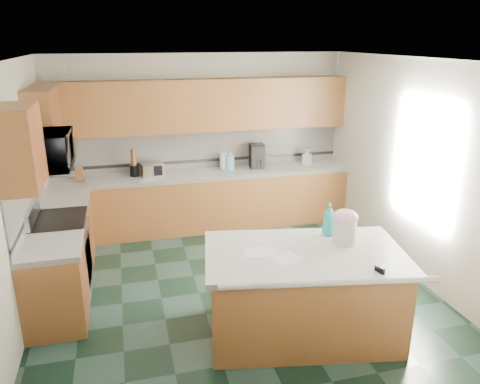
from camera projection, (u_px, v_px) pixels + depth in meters
name	position (u px, v px, depth m)	size (l,w,h in m)	color
floor	(235.00, 288.00, 5.72)	(4.60, 4.60, 0.00)	black
ceiling	(234.00, 60.00, 4.87)	(4.60, 4.60, 0.00)	white
wall_back	(200.00, 141.00, 7.42)	(4.60, 0.04, 2.70)	silver
wall_front	(317.00, 282.00, 3.16)	(4.60, 0.04, 2.70)	silver
wall_left	(13.00, 200.00, 4.74)	(0.04, 4.60, 2.70)	silver
wall_right	(415.00, 169.00, 5.84)	(0.04, 4.60, 2.70)	silver
back_base_cab	(205.00, 202.00, 7.42)	(4.60, 0.60, 0.86)	#592814
back_countertop	(204.00, 174.00, 7.27)	(4.60, 0.64, 0.06)	white
back_upper_cab	(201.00, 105.00, 7.07)	(4.60, 0.33, 0.78)	#592814
back_backsplash	(201.00, 149.00, 7.43)	(4.60, 0.02, 0.63)	silver
back_accent_band	(201.00, 161.00, 7.49)	(4.60, 0.01, 0.05)	black
left_base_cab_rear	(68.00, 232.00, 6.29)	(0.60, 0.82, 0.86)	#592814
left_counter_rear	(64.00, 200.00, 6.15)	(0.64, 0.82, 0.06)	white
left_base_cab_front	(55.00, 288.00, 4.89)	(0.60, 0.72, 0.86)	#592814
left_counter_front	(50.00, 248.00, 4.74)	(0.64, 0.72, 0.06)	white
left_backsplash	(27.00, 194.00, 5.29)	(0.02, 2.30, 0.63)	silver
left_accent_band	(30.00, 210.00, 5.36)	(0.01, 2.30, 0.05)	black
left_upper_cab_rear	(44.00, 119.00, 5.91)	(0.33, 1.09, 0.78)	#592814
left_upper_cab_front	(20.00, 148.00, 4.38)	(0.33, 0.72, 0.78)	#592814
range_body	(62.00, 256.00, 5.57)	(0.60, 0.76, 0.88)	#B7B7BC
range_oven_door	(88.00, 257.00, 5.65)	(0.02, 0.68, 0.55)	black
range_cooktop	(58.00, 221.00, 5.42)	(0.62, 0.78, 0.04)	black
range_handle	(87.00, 227.00, 5.53)	(0.02, 0.02, 0.66)	#B7B7BC
range_backguard	(32.00, 213.00, 5.32)	(0.06, 0.76, 0.18)	#B7B7BC
microwave	(48.00, 151.00, 5.16)	(0.73, 0.50, 0.41)	#B7B7BC
island_base	(303.00, 295.00, 4.75)	(1.86, 1.06, 0.86)	#592814
island_top	(305.00, 254.00, 4.60)	(1.96, 1.16, 0.06)	white
island_bullnose	(330.00, 283.00, 4.07)	(0.06, 0.06, 1.96)	white
treat_jar	(344.00, 232.00, 4.75)	(0.24, 0.24, 0.25)	silver
treat_jar_lid	(345.00, 217.00, 4.70)	(0.26, 0.26, 0.16)	#ECB1C1
treat_jar_knob	(346.00, 212.00, 4.68)	(0.03, 0.03, 0.08)	tan
treat_jar_knob_end_l	(342.00, 213.00, 4.67)	(0.04, 0.04, 0.04)	tan
treat_jar_knob_end_r	(350.00, 212.00, 4.69)	(0.04, 0.04, 0.04)	tan
soap_bottle_island	(329.00, 220.00, 4.93)	(0.14, 0.14, 0.35)	#1FA5AE
paper_sheet_a	(287.00, 259.00, 4.44)	(0.27, 0.21, 0.00)	white
paper_sheet_b	(260.00, 252.00, 4.58)	(0.31, 0.24, 0.00)	white
clamp_body	(380.00, 271.00, 4.19)	(0.03, 0.11, 0.09)	black
clamp_handle	(383.00, 276.00, 4.14)	(0.02, 0.02, 0.07)	black
knife_block	(79.00, 174.00, 6.84)	(0.11, 0.09, 0.20)	#472814
utensil_crock	(134.00, 170.00, 7.06)	(0.14, 0.14, 0.17)	black
utensil_bundle	(133.00, 157.00, 7.00)	(0.08, 0.08, 0.25)	#472814
toaster_oven	(152.00, 169.00, 7.09)	(0.33, 0.23, 0.19)	#B7B7BC
toaster_oven_door	(153.00, 171.00, 7.00)	(0.29, 0.01, 0.15)	black
paper_towel	(223.00, 162.00, 7.39)	(0.12, 0.12, 0.26)	white
paper_towel_base	(224.00, 169.00, 7.43)	(0.17, 0.17, 0.01)	#B7B7BC
water_jug	(230.00, 162.00, 7.38)	(0.15, 0.15, 0.24)	#69A9CC
water_jug_neck	(229.00, 154.00, 7.34)	(0.07, 0.07, 0.03)	#69A9CC
coffee_maker	(257.00, 156.00, 7.49)	(0.22, 0.25, 0.38)	black
coffee_carafe	(258.00, 164.00, 7.47)	(0.16, 0.16, 0.16)	black
soap_bottle_back	(307.00, 157.00, 7.68)	(0.12, 0.12, 0.26)	white
soap_back_cap	(307.00, 148.00, 7.63)	(0.02, 0.02, 0.03)	red
window_light_proxy	(424.00, 162.00, 5.60)	(0.02, 1.40, 1.10)	white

